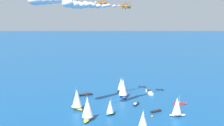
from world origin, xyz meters
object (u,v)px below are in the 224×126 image
(motorboat_outer_ring_e, at_px, (85,95))
(biplane_lead, at_px, (103,3))
(sailboat_near_centre, at_px, (121,84))
(sailboat_inshore, at_px, (110,107))
(motorboat_far_port, at_px, (156,111))
(sailboat_far_stbd, at_px, (88,108))
(motorboat_outer_ring_b, at_px, (150,92))
(biplane_wingman, at_px, (126,6))
(wingwalker_wingman, at_px, (125,2))
(motorboat_outer_ring_d, at_px, (136,104))
(motorboat_trailing, at_px, (180,103))
(marker_buoy, at_px, (152,116))
(sailboat_ahead, at_px, (123,88))
(sailboat_outer_ring_c, at_px, (77,99))
(sailboat_outer_ring_a, at_px, (143,121))
(sailboat_offshore, at_px, (177,107))

(motorboat_outer_ring_e, xyz_separation_m, biplane_lead, (17.08, -13.43, 58.85))
(sailboat_near_centre, bearing_deg, sailboat_inshore, -82.44)
(motorboat_far_port, bearing_deg, sailboat_far_stbd, -146.31)
(sailboat_near_centre, xyz_separation_m, motorboat_outer_ring_b, (20.32, 0.08, -4.09))
(motorboat_far_port, relative_size, biplane_wingman, 0.88)
(biplane_wingman, relative_size, wingwalker_wingman, 3.93)
(sailboat_near_centre, relative_size, motorboat_far_port, 1.74)
(motorboat_outer_ring_d, bearing_deg, wingwalker_wingman, -129.52)
(sailboat_inshore, distance_m, motorboat_trailing, 45.70)
(motorboat_outer_ring_b, distance_m, marker_buoy, 44.01)
(motorboat_outer_ring_b, xyz_separation_m, wingwalker_wingman, (-9.60, -33.10, 58.89))
(sailboat_ahead, height_order, wingwalker_wingman, wingwalker_wingman)
(sailboat_far_stbd, xyz_separation_m, sailboat_outer_ring_c, (-11.52, 12.81, -0.20))
(motorboat_outer_ring_b, relative_size, motorboat_outer_ring_d, 1.62)
(motorboat_outer_ring_e, bearing_deg, wingwalker_wingman, -27.54)
(motorboat_outer_ring_e, bearing_deg, sailboat_inshore, -48.06)
(sailboat_inshore, height_order, motorboat_trailing, sailboat_inshore)
(sailboat_near_centre, relative_size, motorboat_outer_ring_e, 1.32)
(motorboat_trailing, height_order, sailboat_outer_ring_a, sailboat_outer_ring_a)
(sailboat_inshore, bearing_deg, sailboat_ahead, 92.17)
(sailboat_inshore, distance_m, biplane_wingman, 55.13)
(motorboat_far_port, xyz_separation_m, motorboat_outer_ring_d, (-12.62, 9.01, -0.02))
(sailboat_offshore, bearing_deg, motorboat_outer_ring_b, 117.93)
(sailboat_inshore, bearing_deg, motorboat_outer_ring_b, 72.94)
(motorboat_trailing, bearing_deg, sailboat_far_stbd, -138.73)
(motorboat_outer_ring_d, height_order, wingwalker_wingman, wingwalker_wingman)
(sailboat_near_centre, relative_size, sailboat_outer_ring_a, 0.94)
(sailboat_ahead, distance_m, motorboat_outer_ring_b, 21.13)
(sailboat_inshore, distance_m, motorboat_outer_ring_d, 22.73)
(sailboat_inshore, bearing_deg, motorboat_trailing, 39.00)
(biplane_wingman, bearing_deg, motorboat_far_port, -6.27)
(motorboat_outer_ring_b, bearing_deg, sailboat_outer_ring_a, -84.11)
(sailboat_offshore, relative_size, wingwalker_wingman, 6.44)
(sailboat_ahead, distance_m, motorboat_outer_ring_e, 25.84)
(motorboat_outer_ring_e, distance_m, biplane_wingman, 66.88)
(sailboat_near_centre, relative_size, marker_buoy, 5.14)
(sailboat_outer_ring_a, bearing_deg, sailboat_far_stbd, 166.75)
(motorboat_far_port, height_order, marker_buoy, marker_buoy)
(sailboat_inshore, bearing_deg, marker_buoy, 7.59)
(marker_buoy, bearing_deg, sailboat_far_stbd, -156.99)
(motorboat_outer_ring_e, bearing_deg, sailboat_outer_ring_a, -44.66)
(motorboat_trailing, bearing_deg, marker_buoy, -117.35)
(motorboat_trailing, bearing_deg, motorboat_outer_ring_e, 179.49)
(sailboat_inshore, height_order, motorboat_outer_ring_b, sailboat_inshore)
(motorboat_far_port, distance_m, sailboat_outer_ring_a, 28.64)
(motorboat_outer_ring_b, bearing_deg, wingwalker_wingman, -106.17)
(sailboat_inshore, distance_m, wingwalker_wingman, 57.24)
(motorboat_outer_ring_d, bearing_deg, motorboat_far_port, -35.51)
(motorboat_trailing, bearing_deg, sailboat_ahead, 173.57)
(motorboat_outer_ring_b, xyz_separation_m, biplane_lead, (-23.36, -30.45, 58.70))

